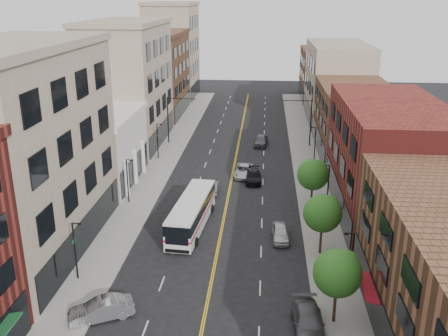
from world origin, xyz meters
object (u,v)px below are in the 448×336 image
(car_lane_b, at_px, (244,171))
(car_parked_far, at_px, (280,233))
(car_angle_b, at_px, (101,309))
(city_bus, at_px, (192,211))
(car_parked_mid, at_px, (308,323))
(car_lane_c, at_px, (261,140))
(car_lane_behind, at_px, (212,187))
(car_lane_a, at_px, (253,176))

(car_lane_b, bearing_deg, car_parked_far, -73.89)
(car_angle_b, xyz_separation_m, car_lane_b, (8.90, 30.93, -0.07))
(city_bus, distance_m, car_parked_far, 9.09)
(car_parked_mid, bearing_deg, car_parked_far, 93.87)
(car_lane_c, bearing_deg, car_lane_behind, -99.43)
(car_parked_mid, xyz_separation_m, car_lane_behind, (-9.36, 25.22, -0.12))
(car_parked_far, relative_size, car_lane_behind, 1.05)
(car_parked_far, relative_size, car_lane_b, 0.80)
(car_lane_c, bearing_deg, car_angle_b, -97.75)
(car_lane_behind, distance_m, car_lane_c, 20.77)
(car_parked_mid, relative_size, car_lane_b, 1.04)
(car_lane_a, bearing_deg, car_angle_b, -111.49)
(car_angle_b, xyz_separation_m, car_lane_behind, (5.44, 24.93, -0.13))
(city_bus, xyz_separation_m, car_lane_a, (5.78, 13.54, -1.07))
(car_lane_b, bearing_deg, car_lane_c, 83.96)
(car_parked_mid, relative_size, car_lane_behind, 1.36)
(car_parked_far, distance_m, car_lane_behind, 13.80)
(car_angle_b, height_order, car_parked_mid, car_angle_b)
(city_bus, xyz_separation_m, car_parked_far, (8.83, -1.87, -1.06))
(car_parked_far, bearing_deg, car_parked_mid, -86.12)
(car_lane_behind, xyz_separation_m, car_lane_a, (4.71, 4.00, 0.05))
(car_parked_mid, bearing_deg, car_lane_behind, 107.63)
(city_bus, bearing_deg, car_angle_b, -100.94)
(car_parked_far, bearing_deg, car_angle_b, -137.03)
(car_parked_mid, height_order, car_lane_a, car_parked_mid)
(car_lane_b, height_order, car_lane_c, car_lane_c)
(car_lane_a, xyz_separation_m, car_lane_b, (-1.25, 2.00, 0.02))
(car_parked_far, bearing_deg, car_lane_behind, 121.51)
(car_parked_mid, distance_m, car_lane_a, 29.59)
(car_angle_b, bearing_deg, car_lane_behind, 141.33)
(car_parked_mid, height_order, car_lane_c, car_lane_c)
(car_angle_b, distance_m, car_lane_behind, 25.52)
(city_bus, height_order, car_angle_b, city_bus)
(car_angle_b, relative_size, car_parked_mid, 0.89)
(car_lane_behind, distance_m, car_lane_a, 6.19)
(car_angle_b, bearing_deg, car_lane_b, 137.59)
(car_parked_mid, bearing_deg, car_lane_a, 96.30)
(city_bus, bearing_deg, car_lane_b, 78.66)
(car_parked_far, xyz_separation_m, car_lane_b, (-4.30, 17.41, 0.01))
(city_bus, height_order, car_lane_c, city_bus)
(car_angle_b, bearing_deg, car_lane_c, 139.96)
(car_parked_far, xyz_separation_m, car_lane_behind, (-7.76, 11.41, -0.06))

